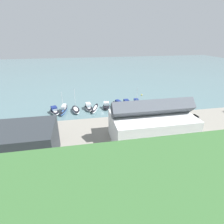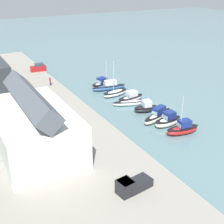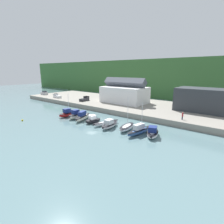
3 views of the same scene
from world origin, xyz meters
name	(u,v)px [view 2 (image 2 of 3)]	position (x,y,z in m)	size (l,w,h in m)	color
ground_plane	(148,110)	(0.00, 0.00, 0.00)	(320.00, 320.00, 0.00)	slate
quay_promenade	(24,135)	(0.00, 26.39, 0.85)	(118.08, 28.90, 1.71)	gray
harbor_clubhouse	(33,127)	(-7.09, 26.30, 5.42)	(18.74, 10.82, 10.27)	white
moored_boat_0	(183,129)	(-11.91, 0.94, 1.00)	(2.99, 6.56, 7.39)	red
moored_boat_1	(168,121)	(-8.04, 1.21, 1.06)	(2.74, 6.06, 2.86)	white
moored_boat_2	(158,116)	(-5.13, 1.43, 1.01)	(4.55, 8.46, 2.74)	white
moored_boat_3	(146,108)	(-0.49, 1.09, 0.85)	(3.24, 5.31, 2.37)	black
moored_boat_4	(131,103)	(3.75, 1.96, 0.59)	(3.87, 8.32, 1.11)	white
moored_boat_5	(131,98)	(6.00, 0.70, 0.83)	(3.04, 6.76, 2.31)	silver
moored_boat_6	(115,93)	(10.52, 2.17, 0.69)	(3.44, 7.05, 8.43)	white
moored_boat_7	(109,87)	(14.56, 1.62, 0.93)	(2.99, 8.80, 7.58)	#33568E
moored_boat_8	(101,84)	(17.65, 2.18, 0.87)	(4.39, 6.60, 2.42)	white
parked_car_0	(38,68)	(33.56, 13.50, 2.62)	(2.12, 4.33, 2.16)	maroon
pickup_truck_1	(132,185)	(-22.88, 18.74, 2.53)	(2.59, 4.95, 1.90)	black
person_on_quay	(50,81)	(20.30, 14.59, 2.81)	(0.40, 0.40, 2.14)	#232838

